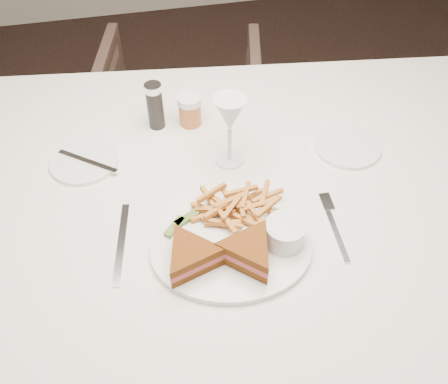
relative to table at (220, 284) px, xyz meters
The scene contains 4 objects.
ground 0.40m from the table, 69.73° to the right, with size 5.00×5.00×0.00m, color black.
table is the anchor object (origin of this frame).
chair_far 0.84m from the table, 88.57° to the left, with size 0.61×0.57×0.63m, color #4D3A2F.
table_setting 0.42m from the table, 89.55° to the right, with size 0.78×0.62×0.18m.
Camera 1 is at (-0.20, -0.60, 1.55)m, focal length 40.00 mm.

